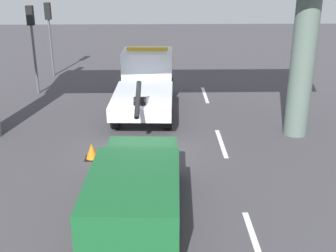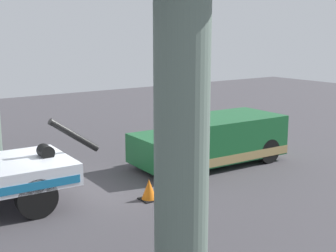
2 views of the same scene
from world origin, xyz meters
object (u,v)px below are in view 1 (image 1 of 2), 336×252
object	(u,v)px
traffic_light_far	(49,23)
traffic_light_near	(32,30)
traffic_cone_orange	(92,152)
towed_van_green	(136,194)
tow_truck_white	(146,81)

from	to	relation	value
traffic_light_far	traffic_light_near	bearing A→B (deg)	180.00
traffic_cone_orange	traffic_light_far	bearing A→B (deg)	18.42
traffic_cone_orange	traffic_light_near	bearing A→B (deg)	25.81
traffic_light_far	towed_van_green	bearing A→B (deg)	-160.16
tow_truck_white	traffic_light_near	bearing A→B (deg)	67.72
towed_van_green	traffic_light_far	xyz separation A→B (m)	(15.02, 5.42, 2.19)
towed_van_green	traffic_light_near	distance (m)	12.95
traffic_light_near	traffic_light_far	distance (m)	3.50
tow_truck_white	traffic_light_near	world-z (taller)	traffic_light_near
traffic_light_near	traffic_light_far	world-z (taller)	traffic_light_near
traffic_cone_orange	tow_truck_white	bearing A→B (deg)	-17.22
towed_van_green	traffic_cone_orange	size ratio (longest dim) A/B	9.43
traffic_cone_orange	towed_van_green	bearing A→B (deg)	-156.11
traffic_light_far	tow_truck_white	bearing A→B (deg)	-136.44
tow_truck_white	towed_van_green	world-z (taller)	tow_truck_white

